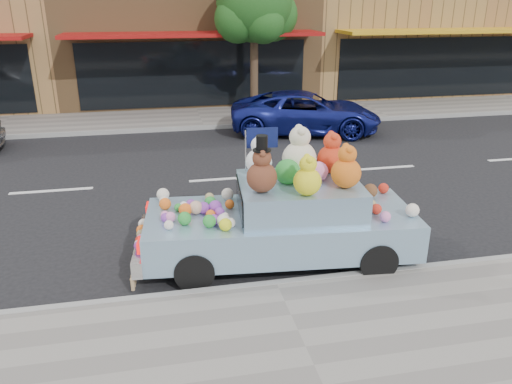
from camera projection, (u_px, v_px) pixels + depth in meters
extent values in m
plane|color=black|center=(227.00, 179.00, 12.02)|extent=(120.00, 120.00, 0.00)
cube|color=gray|center=(305.00, 351.00, 6.07)|extent=(60.00, 3.00, 0.12)
cube|color=gray|center=(200.00, 118.00, 17.94)|extent=(60.00, 3.00, 0.12)
cube|color=gray|center=(276.00, 285.00, 7.43)|extent=(60.00, 0.12, 0.13)
cube|color=gray|center=(204.00, 127.00, 16.57)|extent=(60.00, 0.12, 0.13)
cube|color=olive|center=(184.00, 13.00, 21.71)|extent=(10.00, 8.00, 7.00)
cube|color=black|center=(194.00, 74.00, 18.80)|extent=(8.50, 0.06, 2.40)
cube|color=maroon|center=(195.00, 34.00, 17.46)|extent=(9.00, 1.80, 0.12)
cube|color=olive|center=(396.00, 11.00, 23.60)|extent=(10.00, 8.00, 7.00)
cube|color=black|center=(436.00, 67.00, 20.69)|extent=(8.50, 0.06, 2.40)
cube|color=gold|center=(453.00, 31.00, 19.34)|extent=(9.00, 1.80, 0.12)
cylinder|color=#38281C|center=(254.00, 73.00, 17.76)|extent=(0.28, 0.28, 3.20)
sphere|color=#144614|center=(254.00, 3.00, 16.92)|extent=(2.60, 2.60, 2.60)
sphere|color=#144614|center=(272.00, 15.00, 17.47)|extent=(1.80, 1.80, 1.80)
sphere|color=#144614|center=(238.00, 19.00, 16.80)|extent=(1.60, 1.60, 1.60)
sphere|color=#144614|center=(264.00, 22.00, 16.62)|extent=(1.40, 1.40, 1.40)
sphere|color=#144614|center=(242.00, 12.00, 17.52)|extent=(1.60, 1.60, 1.60)
imported|color=navy|center=(306.00, 113.00, 15.95)|extent=(5.13, 3.28, 1.32)
cylinder|color=black|center=(378.00, 261.00, 7.65)|extent=(0.62, 0.26, 0.60)
cylinder|color=black|center=(349.00, 219.00, 9.10)|extent=(0.62, 0.26, 0.60)
cylinder|color=black|center=(194.00, 271.00, 7.37)|extent=(0.62, 0.26, 0.60)
cylinder|color=black|center=(195.00, 226.00, 8.81)|extent=(0.62, 0.26, 0.60)
cube|color=#84A8C5|center=(280.00, 229.00, 8.14)|extent=(4.44, 2.10, 0.60)
cube|color=#84A8C5|center=(299.00, 197.00, 7.97)|extent=(2.03, 1.67, 0.50)
cube|color=silver|center=(143.00, 244.00, 7.97)|extent=(0.33, 1.79, 0.26)
cube|color=red|center=(140.00, 245.00, 7.23)|extent=(0.09, 0.28, 0.16)
cube|color=red|center=(148.00, 209.00, 8.49)|extent=(0.09, 0.28, 0.16)
cube|color=black|center=(240.00, 199.00, 7.88)|extent=(0.16, 1.30, 0.40)
sphere|color=#582A19|center=(262.00, 177.00, 7.41)|extent=(0.46, 0.46, 0.46)
sphere|color=#582A19|center=(262.00, 158.00, 7.30)|extent=(0.29, 0.29, 0.29)
sphere|color=#582A19|center=(263.00, 154.00, 7.18)|extent=(0.11, 0.11, 0.11)
sphere|color=#582A19|center=(260.00, 150.00, 7.36)|extent=(0.11, 0.11, 0.11)
cylinder|color=black|center=(262.00, 150.00, 7.26)|extent=(0.27, 0.27, 0.02)
cylinder|color=black|center=(262.00, 143.00, 7.22)|extent=(0.17, 0.17, 0.22)
sphere|color=beige|center=(299.00, 158.00, 8.11)|extent=(0.56, 0.56, 0.56)
sphere|color=beige|center=(300.00, 137.00, 7.98)|extent=(0.35, 0.35, 0.35)
sphere|color=beige|center=(302.00, 132.00, 7.83)|extent=(0.13, 0.13, 0.13)
sphere|color=beige|center=(298.00, 128.00, 8.05)|extent=(0.13, 0.13, 0.13)
sphere|color=#D35A13|center=(346.00, 173.00, 7.59)|extent=(0.46, 0.46, 0.46)
sphere|color=#D35A13|center=(347.00, 154.00, 7.48)|extent=(0.29, 0.29, 0.29)
sphere|color=#D35A13|center=(350.00, 150.00, 7.35)|extent=(0.11, 0.11, 0.11)
sphere|color=#D35A13|center=(345.00, 146.00, 7.54)|extent=(0.11, 0.11, 0.11)
sphere|color=red|center=(331.00, 159.00, 8.23)|extent=(0.47, 0.47, 0.47)
sphere|color=red|center=(332.00, 141.00, 8.12)|extent=(0.29, 0.29, 0.29)
sphere|color=red|center=(335.00, 137.00, 7.99)|extent=(0.11, 0.11, 0.11)
sphere|color=red|center=(331.00, 134.00, 8.18)|extent=(0.11, 0.11, 0.11)
sphere|color=white|center=(259.00, 162.00, 8.16)|extent=(0.43, 0.43, 0.43)
sphere|color=white|center=(259.00, 145.00, 8.06)|extent=(0.27, 0.27, 0.27)
sphere|color=white|center=(260.00, 141.00, 7.94)|extent=(0.10, 0.10, 0.10)
sphere|color=white|center=(258.00, 138.00, 8.11)|extent=(0.10, 0.10, 0.10)
sphere|color=yellow|center=(307.00, 182.00, 7.30)|extent=(0.42, 0.42, 0.42)
sphere|color=yellow|center=(308.00, 164.00, 7.20)|extent=(0.26, 0.26, 0.26)
sphere|color=yellow|center=(310.00, 160.00, 7.09)|extent=(0.10, 0.10, 0.10)
sphere|color=yellow|center=(306.00, 157.00, 7.25)|extent=(0.10, 0.10, 0.10)
sphere|color=#24872E|center=(288.00, 172.00, 7.80)|extent=(0.40, 0.40, 0.40)
sphere|color=pink|center=(318.00, 171.00, 7.91)|extent=(0.32, 0.32, 0.32)
sphere|color=#24872E|center=(178.00, 207.00, 8.04)|extent=(0.13, 0.13, 0.13)
sphere|color=pink|center=(165.00, 215.00, 7.76)|extent=(0.13, 0.13, 0.13)
sphere|color=#24872E|center=(210.00, 202.00, 8.16)|extent=(0.20, 0.20, 0.20)
sphere|color=#F25B16|center=(230.00, 204.00, 8.14)|extent=(0.15, 0.15, 0.15)
sphere|color=purple|center=(214.00, 220.00, 7.54)|extent=(0.17, 0.17, 0.17)
sphere|color=beige|center=(163.00, 194.00, 8.46)|extent=(0.21, 0.21, 0.21)
sphere|color=purple|center=(191.00, 204.00, 8.13)|extent=(0.16, 0.16, 0.16)
sphere|color=beige|center=(230.00, 223.00, 7.46)|extent=(0.15, 0.15, 0.15)
sphere|color=purple|center=(220.00, 212.00, 7.82)|extent=(0.16, 0.16, 0.16)
sphere|color=purple|center=(215.00, 207.00, 7.96)|extent=(0.21, 0.21, 0.21)
sphere|color=purple|center=(204.00, 208.00, 7.94)|extent=(0.19, 0.19, 0.19)
sphere|color=beige|center=(225.00, 217.00, 7.67)|extent=(0.14, 0.14, 0.14)
sphere|color=#F25B16|center=(211.00, 214.00, 7.76)|extent=(0.15, 0.15, 0.15)
sphere|color=pink|center=(170.00, 217.00, 7.65)|extent=(0.16, 0.16, 0.16)
sphere|color=beige|center=(164.00, 201.00, 8.26)|extent=(0.15, 0.15, 0.15)
sphere|color=#928150|center=(209.00, 197.00, 8.42)|extent=(0.15, 0.15, 0.15)
sphere|color=#F25B16|center=(165.00, 204.00, 8.10)|extent=(0.20, 0.20, 0.20)
sphere|color=#24872E|center=(209.00, 221.00, 7.46)|extent=(0.20, 0.20, 0.20)
sphere|color=yellow|center=(225.00, 225.00, 7.35)|extent=(0.19, 0.19, 0.19)
sphere|color=#24872E|center=(185.00, 218.00, 7.54)|extent=(0.21, 0.21, 0.21)
sphere|color=#F25B16|center=(185.00, 210.00, 7.85)|extent=(0.21, 0.21, 0.21)
sphere|color=purple|center=(165.00, 218.00, 7.65)|extent=(0.14, 0.14, 0.14)
sphere|color=beige|center=(169.00, 225.00, 7.40)|extent=(0.15, 0.15, 0.15)
sphere|color=white|center=(184.00, 206.00, 8.09)|extent=(0.14, 0.14, 0.14)
sphere|color=beige|center=(224.00, 220.00, 7.48)|extent=(0.20, 0.20, 0.20)
sphere|color=beige|center=(228.00, 194.00, 8.48)|extent=(0.21, 0.21, 0.21)
sphere|color=#D8A88C|center=(196.00, 207.00, 7.90)|extent=(0.22, 0.22, 0.22)
sphere|color=beige|center=(144.00, 224.00, 8.16)|extent=(0.17, 0.17, 0.17)
sphere|color=#928150|center=(141.00, 234.00, 7.82)|extent=(0.15, 0.15, 0.15)
sphere|color=white|center=(139.00, 244.00, 7.51)|extent=(0.14, 0.14, 0.14)
sphere|color=white|center=(141.00, 234.00, 7.85)|extent=(0.13, 0.13, 0.13)
sphere|color=red|center=(140.00, 240.00, 7.64)|extent=(0.14, 0.14, 0.14)
sphere|color=#F25B16|center=(142.00, 230.00, 7.93)|extent=(0.18, 0.18, 0.18)
sphere|color=pink|center=(141.00, 238.00, 7.72)|extent=(0.13, 0.13, 0.13)
sphere|color=purple|center=(139.00, 246.00, 7.47)|extent=(0.15, 0.15, 0.15)
sphere|color=pink|center=(385.00, 217.00, 7.65)|extent=(0.17, 0.17, 0.17)
sphere|color=beige|center=(412.00, 210.00, 7.83)|extent=(0.22, 0.22, 0.22)
sphere|color=#583119|center=(370.00, 191.00, 8.57)|extent=(0.25, 0.25, 0.25)
sphere|color=red|center=(384.00, 188.00, 8.78)|extent=(0.18, 0.18, 0.18)
sphere|color=red|center=(376.00, 209.00, 7.93)|extent=(0.17, 0.17, 0.17)
sphere|color=#928150|center=(371.00, 205.00, 8.05)|extent=(0.19, 0.19, 0.19)
sphere|color=#24872E|center=(362.00, 203.00, 8.05)|extent=(0.24, 0.24, 0.24)
cylinder|color=#997A54|center=(133.00, 285.00, 7.26)|extent=(0.06, 0.06, 0.17)
sphere|color=#997A54|center=(132.00, 279.00, 7.22)|extent=(0.07, 0.07, 0.07)
cylinder|color=#997A54|center=(133.00, 282.00, 7.35)|extent=(0.06, 0.06, 0.17)
sphere|color=#997A54|center=(133.00, 276.00, 7.31)|extent=(0.07, 0.07, 0.07)
cylinder|color=#997A54|center=(134.00, 278.00, 7.43)|extent=(0.06, 0.06, 0.17)
sphere|color=#997A54|center=(134.00, 273.00, 7.40)|extent=(0.07, 0.07, 0.07)
cylinder|color=#997A54|center=(135.00, 275.00, 7.52)|extent=(0.06, 0.06, 0.17)
sphere|color=#997A54|center=(134.00, 270.00, 7.49)|extent=(0.07, 0.07, 0.07)
cylinder|color=#997A54|center=(136.00, 272.00, 7.61)|extent=(0.06, 0.06, 0.17)
sphere|color=#997A54|center=(135.00, 266.00, 7.57)|extent=(0.07, 0.07, 0.07)
cylinder|color=#997A54|center=(136.00, 269.00, 7.70)|extent=(0.06, 0.06, 0.17)
sphere|color=#997A54|center=(136.00, 263.00, 7.66)|extent=(0.07, 0.07, 0.07)
cylinder|color=#997A54|center=(137.00, 266.00, 7.78)|extent=(0.06, 0.06, 0.17)
sphere|color=#997A54|center=(137.00, 260.00, 7.75)|extent=(0.07, 0.07, 0.07)
cylinder|color=#997A54|center=(138.00, 263.00, 7.87)|extent=(0.06, 0.06, 0.17)
sphere|color=#997A54|center=(137.00, 257.00, 7.84)|extent=(0.07, 0.07, 0.07)
cylinder|color=#997A54|center=(138.00, 260.00, 7.96)|extent=(0.06, 0.06, 0.17)
sphere|color=#997A54|center=(138.00, 255.00, 7.93)|extent=(0.07, 0.07, 0.07)
cylinder|color=#997A54|center=(139.00, 257.00, 8.05)|extent=(0.06, 0.06, 0.17)
sphere|color=#997A54|center=(139.00, 252.00, 8.01)|extent=(0.07, 0.07, 0.07)
cylinder|color=#997A54|center=(140.00, 254.00, 8.13)|extent=(0.06, 0.06, 0.17)
sphere|color=#997A54|center=(139.00, 249.00, 8.10)|extent=(0.07, 0.07, 0.07)
cylinder|color=#997A54|center=(140.00, 252.00, 8.22)|extent=(0.06, 0.06, 0.17)
sphere|color=#997A54|center=(140.00, 246.00, 8.19)|extent=(0.07, 0.07, 0.07)
cylinder|color=#997A54|center=(141.00, 249.00, 8.31)|extent=(0.06, 0.06, 0.17)
sphere|color=#997A54|center=(140.00, 244.00, 8.28)|extent=(0.07, 0.07, 0.07)
cylinder|color=#997A54|center=(141.00, 246.00, 8.40)|extent=(0.06, 0.06, 0.17)
sphere|color=#997A54|center=(141.00, 241.00, 8.36)|extent=(0.07, 0.07, 0.07)
cylinder|color=#997A54|center=(142.00, 244.00, 8.48)|extent=(0.06, 0.06, 0.17)
sphere|color=#997A54|center=(142.00, 239.00, 8.45)|extent=(0.07, 0.07, 0.07)
cylinder|color=#997A54|center=(143.00, 241.00, 8.57)|extent=(0.06, 0.06, 0.17)
sphere|color=#997A54|center=(142.00, 236.00, 8.54)|extent=(0.07, 0.07, 0.07)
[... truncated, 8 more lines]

